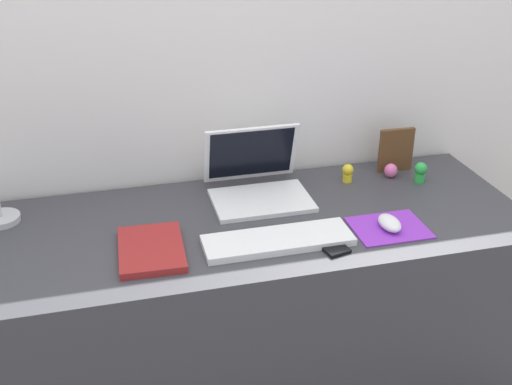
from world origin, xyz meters
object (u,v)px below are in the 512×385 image
object	(u,v)px
laptop	(257,179)
notebook_pad	(151,249)
mouse	(390,223)
toy_figurine_green	(420,171)
keyboard	(278,240)
toy_figurine_pink	(391,170)
toy_figurine_yellow	(348,172)
picture_frame	(396,150)
cell_phone	(328,243)

from	to	relation	value
laptop	notebook_pad	xyz separation A→B (m)	(-0.36, -0.27, -0.04)
mouse	toy_figurine_green	xyz separation A→B (m)	(0.23, 0.26, 0.02)
keyboard	toy_figurine_pink	bearing A→B (deg)	33.32
notebook_pad	toy_figurine_yellow	size ratio (longest dim) A/B	3.93
laptop	notebook_pad	bearing A→B (deg)	-143.45
picture_frame	toy_figurine_pink	size ratio (longest dim) A/B	3.14
notebook_pad	mouse	bearing A→B (deg)	-1.64
keyboard	notebook_pad	bearing A→B (deg)	173.40
picture_frame	toy_figurine_yellow	world-z (taller)	picture_frame
mouse	toy_figurine_green	bearing A→B (deg)	48.79
toy_figurine_pink	cell_phone	bearing A→B (deg)	-134.41
keyboard	notebook_pad	xyz separation A→B (m)	(-0.34, 0.04, 0.00)
laptop	picture_frame	xyz separation A→B (m)	(0.50, 0.06, 0.02)
mouse	picture_frame	bearing A→B (deg)	62.71
picture_frame	toy_figurine_green	xyz separation A→B (m)	(0.04, -0.10, -0.04)
picture_frame	cell_phone	bearing A→B (deg)	-133.64
toy_figurine_pink	toy_figurine_yellow	size ratio (longest dim) A/B	0.78
mouse	picture_frame	distance (m)	0.42
toy_figurine_pink	toy_figurine_green	world-z (taller)	toy_figurine_green
laptop	picture_frame	distance (m)	0.50
laptop	toy_figurine_green	bearing A→B (deg)	-4.86
notebook_pad	toy_figurine_yellow	xyz separation A→B (m)	(0.67, 0.28, 0.02)
notebook_pad	picture_frame	world-z (taller)	picture_frame
keyboard	cell_phone	size ratio (longest dim) A/B	3.20
notebook_pad	toy_figurine_green	size ratio (longest dim) A/B	3.50
keyboard	toy_figurine_pink	world-z (taller)	toy_figurine_pink
toy_figurine_pink	picture_frame	bearing A→B (deg)	52.99
notebook_pad	picture_frame	xyz separation A→B (m)	(0.86, 0.32, 0.06)
toy_figurine_yellow	toy_figurine_green	distance (m)	0.24
laptop	toy_figurine_yellow	xyz separation A→B (m)	(0.31, 0.02, -0.02)
picture_frame	toy_figurine_green	distance (m)	0.12
cell_phone	toy_figurine_pink	bearing A→B (deg)	32.11
mouse	picture_frame	size ratio (longest dim) A/B	0.64
notebook_pad	picture_frame	distance (m)	0.92
laptop	toy_figurine_yellow	size ratio (longest dim) A/B	4.91
mouse	cell_phone	distance (m)	0.20
keyboard	toy_figurine_yellow	world-z (taller)	toy_figurine_yellow
mouse	notebook_pad	bearing A→B (deg)	176.23
laptop	toy_figurine_pink	xyz separation A→B (m)	(0.46, 0.01, -0.03)
mouse	keyboard	bearing A→B (deg)	179.20
toy_figurine_green	mouse	bearing A→B (deg)	-131.21
toy_figurine_pink	toy_figurine_yellow	distance (m)	0.15
notebook_pad	toy_figurine_green	distance (m)	0.93
notebook_pad	toy_figurine_pink	xyz separation A→B (m)	(0.82, 0.28, 0.01)
notebook_pad	toy_figurine_pink	world-z (taller)	toy_figurine_pink
cell_phone	laptop	bearing A→B (deg)	94.50
mouse	toy_figurine_yellow	world-z (taller)	toy_figurine_yellow
cell_phone	notebook_pad	size ratio (longest dim) A/B	0.53
mouse	toy_figurine_green	world-z (taller)	toy_figurine_green
notebook_pad	picture_frame	size ratio (longest dim) A/B	1.60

